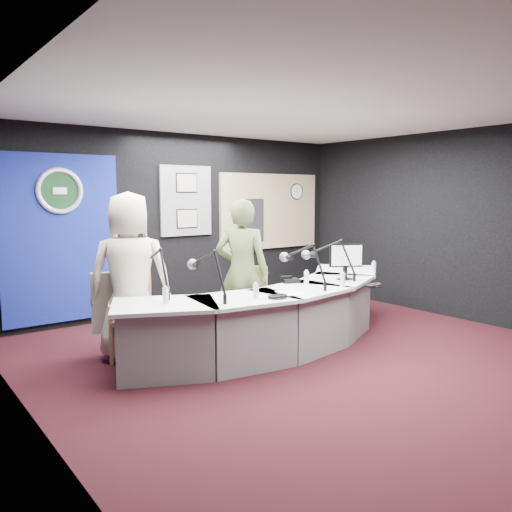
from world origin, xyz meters
TOP-DOWN VIEW (x-y plane):
  - ground at (0.00, 0.00)m, footprint 6.00×6.00m
  - ceiling at (0.00, 0.00)m, footprint 6.00×6.00m
  - wall_back at (0.00, 3.00)m, footprint 6.00×0.02m
  - wall_left at (-3.00, 0.00)m, footprint 0.02×6.00m
  - wall_right at (3.00, 0.00)m, footprint 0.02×6.00m
  - broadcast_desk at (-0.05, 0.55)m, footprint 4.50×1.90m
  - backdrop_panel at (-1.90, 2.97)m, footprint 1.60×0.05m
  - agency_seal at (-1.90, 2.93)m, footprint 0.63×0.07m
  - seal_center at (-1.90, 2.94)m, footprint 0.48×0.01m
  - pinboard at (0.05, 2.97)m, footprint 0.90×0.04m
  - framed_photo_upper at (0.05, 2.94)m, footprint 0.34×0.02m
  - framed_photo_lower at (0.05, 2.94)m, footprint 0.34×0.02m
  - booth_window_frame at (1.75, 2.97)m, footprint 2.12×0.06m
  - booth_glow at (1.75, 2.96)m, footprint 2.00×0.02m
  - equipment_rack at (1.30, 2.94)m, footprint 0.55×0.02m
  - wall_clock at (2.35, 2.94)m, footprint 0.28×0.01m
  - armchair_left at (-1.68, 1.18)m, footprint 0.73×0.73m
  - armchair_right at (-0.38, 0.85)m, footprint 0.78×0.78m
  - draped_jacket at (-1.79, 1.42)m, footprint 0.50×0.28m
  - person_man at (-1.68, 1.18)m, footprint 1.09×0.95m
  - person_woman at (-0.38, 0.85)m, footprint 0.76×0.78m
  - computer_monitor at (0.91, 0.36)m, footprint 0.42×0.26m
  - desk_phone at (0.21, 0.62)m, footprint 0.25×0.22m
  - headphones_near at (0.83, -0.20)m, footprint 0.20×0.20m
  - headphones_far at (-0.53, -0.02)m, footprint 0.23×0.23m
  - paper_stack at (-1.53, 0.67)m, footprint 0.22×0.31m
  - notepad at (-0.25, 0.11)m, footprint 0.25×0.32m
  - boom_mic_a at (-1.51, 0.87)m, footprint 0.16×0.74m
  - boom_mic_b at (-1.16, 0.37)m, footprint 0.16×0.74m
  - boom_mic_c at (0.12, 0.27)m, footprint 0.22×0.73m
  - boom_mic_d at (0.68, 0.39)m, footprint 0.60×0.51m
  - water_bottles at (-0.00, 0.28)m, footprint 3.29×0.58m

SIDE VIEW (x-z plane):
  - ground at x=0.00m, z-range 0.00..0.00m
  - broadcast_desk at x=-0.05m, z-range 0.00..0.75m
  - armchair_left at x=-1.68m, z-range 0.00..0.99m
  - armchair_right at x=-0.38m, z-range 0.00..1.02m
  - draped_jacket at x=-1.79m, z-range 0.27..0.97m
  - paper_stack at x=-1.53m, z-range 0.75..0.75m
  - notepad at x=-0.25m, z-range 0.75..0.75m
  - headphones_near at x=0.83m, z-range 0.75..0.78m
  - headphones_far at x=-0.53m, z-range 0.75..0.79m
  - desk_phone at x=0.21m, z-range 0.75..0.80m
  - water_bottles at x=0.00m, z-range 0.75..0.93m
  - person_woman at x=-0.38m, z-range 0.00..1.81m
  - person_man at x=-1.68m, z-range 0.00..1.89m
  - boom_mic_a at x=-1.51m, z-range 0.75..1.35m
  - boom_mic_b at x=-1.16m, z-range 0.75..1.35m
  - boom_mic_c at x=0.12m, z-range 0.75..1.35m
  - boom_mic_d at x=0.68m, z-range 0.75..1.35m
  - computer_monitor at x=0.91m, z-range 0.91..1.23m
  - backdrop_panel at x=-1.90m, z-range 0.10..2.40m
  - wall_back at x=0.00m, z-range 0.00..2.80m
  - wall_left at x=-3.00m, z-range 0.00..2.80m
  - wall_right at x=3.00m, z-range 0.00..2.80m
  - equipment_rack at x=1.30m, z-range 1.03..1.78m
  - framed_photo_lower at x=0.05m, z-range 1.33..1.60m
  - booth_window_frame at x=1.75m, z-range 0.89..2.21m
  - booth_glow at x=1.75m, z-range 0.95..2.15m
  - pinboard at x=0.05m, z-range 1.20..2.30m
  - agency_seal at x=-1.90m, z-range 1.58..2.21m
  - seal_center at x=-1.90m, z-range 1.66..2.14m
  - wall_clock at x=2.35m, z-range 1.76..2.04m
  - framed_photo_upper at x=0.05m, z-range 1.89..2.17m
  - ceiling at x=0.00m, z-range 2.79..2.81m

